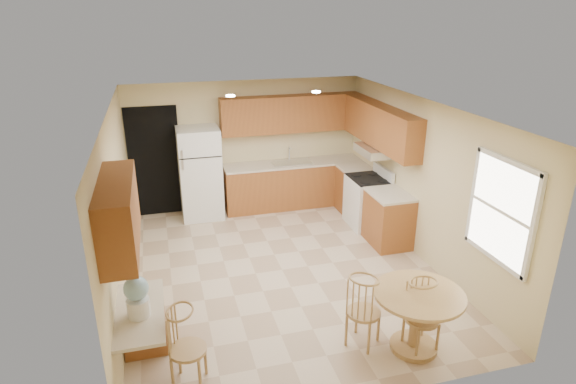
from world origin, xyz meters
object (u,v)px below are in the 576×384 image
object	(u,v)px
refrigerator	(200,173)
chair_table_a	(367,308)
chair_table_b	(427,315)
water_crock	(137,296)
stove	(368,201)
dining_table	(417,312)
chair_desk	(188,346)

from	to	relation	value
refrigerator	chair_table_a	size ratio (longest dim) A/B	1.90
chair_table_b	water_crock	bearing A→B (deg)	-15.49
chair_table_a	chair_table_b	distance (m)	0.66
chair_table_b	stove	bearing A→B (deg)	-109.89
stove	chair_table_a	xyz separation A→B (m)	(-1.44, -3.18, 0.08)
dining_table	water_crock	size ratio (longest dim) A/B	1.95
refrigerator	chair_table_a	bearing A→B (deg)	-71.95
chair_table_b	water_crock	distance (m)	3.16
dining_table	chair_desk	distance (m)	2.59
refrigerator	chair_table_b	world-z (taller)	refrigerator
chair_table_b	chair_desk	size ratio (longest dim) A/B	0.98
chair_desk	water_crock	world-z (taller)	water_crock
refrigerator	chair_table_b	xyz separation A→B (m)	(2.03, -4.68, -0.33)
refrigerator	water_crock	xyz separation A→B (m)	(-1.05, -4.18, 0.14)
water_crock	stove	bearing A→B (deg)	37.05
dining_table	chair_desk	xyz separation A→B (m)	(-2.58, 0.05, 0.05)
refrigerator	dining_table	distance (m)	4.99
chair_table_a	water_crock	distance (m)	2.54
stove	chair_desk	world-z (taller)	stove
refrigerator	chair_desk	xyz separation A→B (m)	(-0.60, -4.52, -0.31)
stove	chair_desk	distance (m)	4.79
chair_table_a	water_crock	bearing A→B (deg)	-137.36
stove	chair_desk	bearing A→B (deg)	-136.49
refrigerator	stove	size ratio (longest dim) A/B	1.58
stove	chair_table_a	world-z (taller)	stove
stove	chair_table_a	size ratio (longest dim) A/B	1.20
chair_table_a	chair_desk	bearing A→B (deg)	-129.03
stove	water_crock	xyz separation A→B (m)	(-3.92, -2.96, 0.54)
stove	chair_table_b	bearing A→B (deg)	-103.64
refrigerator	chair_desk	world-z (taller)	refrigerator
stove	dining_table	world-z (taller)	stove
dining_table	refrigerator	bearing A→B (deg)	113.49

